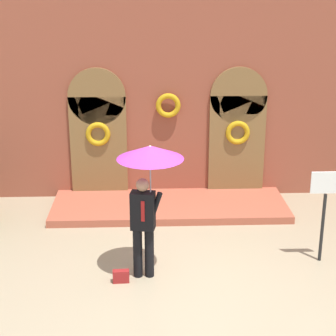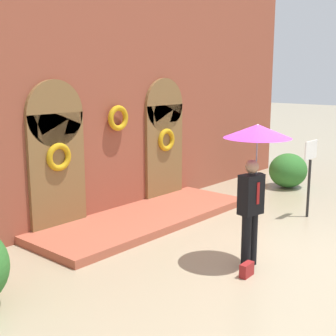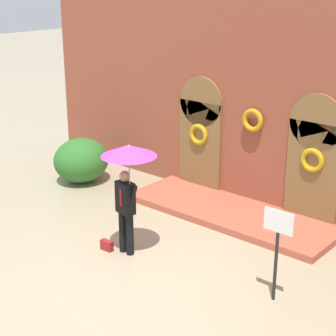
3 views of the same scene
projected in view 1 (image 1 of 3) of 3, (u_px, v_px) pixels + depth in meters
name	position (u px, v px, depth m)	size (l,w,h in m)	color
ground_plane	(177.00, 278.00, 9.68)	(80.00, 80.00, 0.00)	tan
building_facade	(168.00, 82.00, 12.75)	(14.00, 2.30, 5.60)	brown
person_with_umbrella	(148.00, 172.00, 9.16)	(1.10, 1.10, 2.36)	black
handbag	(121.00, 276.00, 9.53)	(0.28, 0.12, 0.22)	maroon
sign_post	(325.00, 201.00, 9.94)	(0.56, 0.06, 1.72)	black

